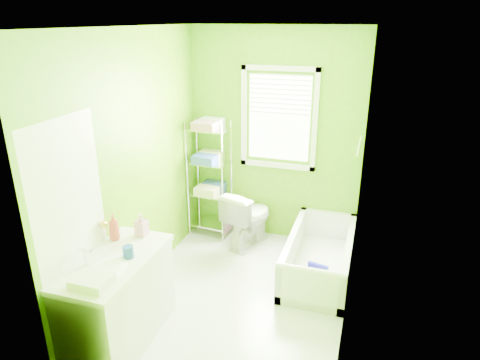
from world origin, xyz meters
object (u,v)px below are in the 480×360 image
(bathtub, at_px, (319,262))
(vanity, at_px, (118,298))
(wire_shelf_unit, at_px, (210,167))
(toilet, at_px, (248,217))

(bathtub, height_order, vanity, vanity)
(bathtub, bearing_deg, wire_shelf_unit, 159.98)
(bathtub, distance_m, wire_shelf_unit, 1.75)
(toilet, xyz_separation_m, wire_shelf_unit, (-0.54, 0.13, 0.56))
(bathtub, bearing_deg, vanity, -133.51)
(bathtub, xyz_separation_m, toilet, (-0.94, 0.41, 0.22))
(bathtub, xyz_separation_m, wire_shelf_unit, (-1.47, 0.54, 0.77))
(toilet, distance_m, wire_shelf_unit, 0.79)
(bathtub, relative_size, vanity, 1.34)
(bathtub, distance_m, toilet, 1.04)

